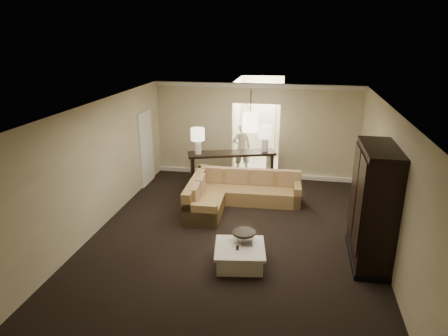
% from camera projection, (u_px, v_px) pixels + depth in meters
% --- Properties ---
extents(ground, '(8.00, 8.00, 0.00)m').
position_uv_depth(ground, '(233.00, 238.00, 8.53)').
color(ground, black).
rests_on(ground, ground).
extents(wall_back, '(6.00, 0.04, 2.80)m').
position_uv_depth(wall_back, '(255.00, 131.00, 11.79)').
color(wall_back, beige).
rests_on(wall_back, ground).
extents(wall_front, '(6.00, 0.04, 2.80)m').
position_uv_depth(wall_front, '(173.00, 301.00, 4.36)').
color(wall_front, beige).
rests_on(wall_front, ground).
extents(wall_left, '(0.04, 8.00, 2.80)m').
position_uv_depth(wall_left, '(96.00, 168.00, 8.60)').
color(wall_left, beige).
rests_on(wall_left, ground).
extents(wall_right, '(0.04, 8.00, 2.80)m').
position_uv_depth(wall_right, '(389.00, 187.00, 7.54)').
color(wall_right, beige).
rests_on(wall_right, ground).
extents(ceiling, '(6.00, 8.00, 0.02)m').
position_uv_depth(ceiling, '(234.00, 108.00, 7.62)').
color(ceiling, white).
rests_on(ceiling, wall_back).
extents(crown_molding, '(6.00, 0.10, 0.12)m').
position_uv_depth(crown_molding, '(256.00, 86.00, 11.31)').
color(crown_molding, white).
rests_on(crown_molding, wall_back).
extents(baseboard, '(6.00, 0.10, 0.12)m').
position_uv_depth(baseboard, '(254.00, 174.00, 12.18)').
color(baseboard, white).
rests_on(baseboard, ground).
extents(side_door, '(0.05, 0.90, 2.10)m').
position_uv_depth(side_door, '(146.00, 148.00, 11.31)').
color(side_door, white).
rests_on(side_door, ground).
extents(foyer, '(1.44, 2.02, 2.80)m').
position_uv_depth(foyer, '(260.00, 124.00, 13.07)').
color(foyer, beige).
rests_on(foyer, ground).
extents(sectional_sofa, '(2.73, 2.18, 0.81)m').
position_uv_depth(sectional_sofa, '(234.00, 193.00, 10.05)').
color(sectional_sofa, brown).
rests_on(sectional_sofa, ground).
extents(coffee_table, '(1.06, 1.06, 0.39)m').
position_uv_depth(coffee_table, '(240.00, 255.00, 7.51)').
color(coffee_table, white).
rests_on(coffee_table, ground).
extents(console_table, '(2.51, 1.33, 0.95)m').
position_uv_depth(console_table, '(232.00, 165.00, 11.39)').
color(console_table, black).
rests_on(console_table, ground).
extents(armoire, '(0.68, 1.58, 2.27)m').
position_uv_depth(armoire, '(373.00, 208.00, 7.39)').
color(armoire, black).
rests_on(armoire, ground).
extents(drink_table, '(0.44, 0.44, 0.55)m').
position_uv_depth(drink_table, '(244.00, 239.00, 7.69)').
color(drink_table, black).
rests_on(drink_table, ground).
extents(table_lamp_left, '(0.38, 0.38, 0.73)m').
position_uv_depth(table_lamp_left, '(198.00, 137.00, 10.98)').
color(table_lamp_left, white).
rests_on(table_lamp_left, console_table).
extents(table_lamp_right, '(0.38, 0.38, 0.73)m').
position_uv_depth(table_lamp_right, '(265.00, 134.00, 11.23)').
color(table_lamp_right, white).
rests_on(table_lamp_right, console_table).
extents(pendant_light, '(0.38, 0.38, 1.09)m').
position_uv_depth(pendant_light, '(250.00, 122.00, 10.40)').
color(pendant_light, black).
rests_on(pendant_light, ceiling).
extents(person, '(0.71, 0.58, 1.71)m').
position_uv_depth(person, '(242.00, 145.00, 12.32)').
color(person, beige).
rests_on(person, ground).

